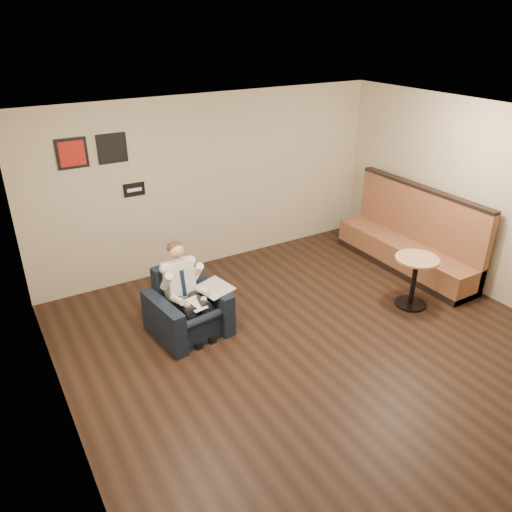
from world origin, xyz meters
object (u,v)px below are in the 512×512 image
seated_man (191,297)px  green_folder (174,287)px  coffee_mug (190,278)px  smartphone (181,280)px  banquette (408,230)px  armchair (188,304)px  side_table (178,302)px  cafe_table (414,282)px

seated_man → green_folder: (-0.03, 0.53, -0.10)m
coffee_mug → smartphone: (-0.11, 0.10, -0.05)m
coffee_mug → banquette: 3.66m
coffee_mug → banquette: banquette is taller
seated_man → coffee_mug: seated_man is taller
armchair → seated_man: bearing=-90.0°
seated_man → coffee_mug: (0.24, 0.58, -0.06)m
side_table → green_folder: green_folder is taller
coffee_mug → cafe_table: bearing=-27.7°
smartphone → banquette: 3.79m
side_table → green_folder: size_ratio=1.22×
seated_man → cafe_table: bearing=-23.8°
green_folder → armchair: bearing=-87.6°
seated_man → smartphone: seated_man is taller
green_folder → smartphone: 0.21m
smartphone → banquette: bearing=23.7°
armchair → cafe_table: bearing=-25.6°
seated_man → armchair: bearing=90.0°
seated_man → banquette: size_ratio=0.45×
smartphone → side_table: bearing=-97.4°
green_folder → banquette: banquette is taller
armchair → banquette: size_ratio=0.34×
side_table → cafe_table: (3.06, -1.45, 0.14)m
side_table → coffee_mug: (0.23, 0.04, 0.30)m
armchair → side_table: bearing=79.9°
green_folder → smartphone: green_folder is taller
seated_man → banquette: bearing=-7.0°
green_folder → cafe_table: 3.42m
armchair → smartphone: size_ratio=5.92×
armchair → cafe_table: (3.08, -1.02, -0.05)m
seated_man → side_table: bearing=82.0°
cafe_table → green_folder: bearing=155.1°
armchair → cafe_table: armchair is taller
banquette → green_folder: bearing=172.5°
seated_man → green_folder: bearing=86.2°
smartphone → coffee_mug: bearing=-7.1°
seated_man → smartphone: (0.13, 0.67, -0.10)m
smartphone → banquette: size_ratio=0.06×
smartphone → banquette: banquette is taller
armchair → cafe_table: size_ratio=1.17×
side_table → cafe_table: cafe_table is taller
armchair → cafe_table: 3.25m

